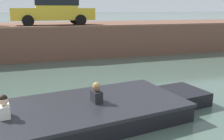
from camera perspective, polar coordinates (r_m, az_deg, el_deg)
ground_plane at (r=7.45m, az=-5.47°, el=-6.63°), size 400.00×400.00×0.00m
far_quay_wall at (r=15.77m, az=-12.24°, el=7.15°), size 60.00×6.00×1.69m
far_wall_coping at (r=12.83m, az=-11.21°, el=9.70°), size 60.00×0.24×0.08m
motorboat_passing at (r=5.88m, az=-8.93°, el=-10.10°), size 7.10×3.12×0.94m
car_left_inner_yellow at (r=14.58m, az=-13.09°, el=13.25°), size 4.45×2.04×1.54m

